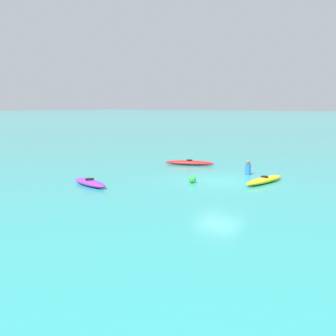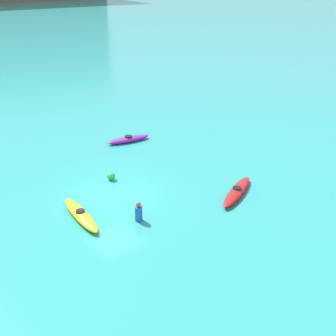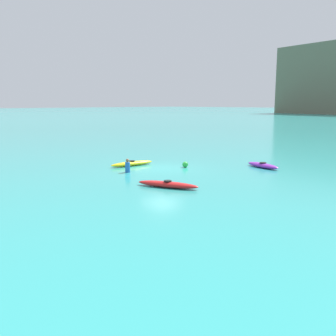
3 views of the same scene
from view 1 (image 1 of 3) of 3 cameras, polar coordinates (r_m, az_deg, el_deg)
ground_plane at (r=21.29m, az=7.52°, el=-1.86°), size 600.00×600.00×0.00m
kayak_yellow at (r=21.05m, az=13.95°, el=-1.72°), size 1.07×3.38×0.37m
kayak_red at (r=26.73m, az=3.16°, el=0.79°), size 3.37×1.93×0.37m
kayak_purple at (r=20.16m, az=-11.40°, el=-2.11°), size 2.80×1.26×0.37m
buoy_green at (r=20.52m, az=3.59°, el=-1.64°), size 0.40×0.40×0.40m
person_near_shore at (r=23.31m, az=11.65°, el=-0.05°), size 0.39×0.39×0.88m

